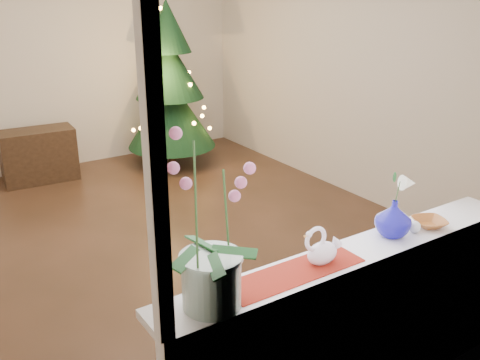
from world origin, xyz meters
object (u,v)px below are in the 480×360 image
object	(u,v)px
paperweight	(415,227)
xmas_tree	(169,85)
side_table	(39,155)
amber_dish	(429,223)
orchid_pot	(210,220)
swan	(323,245)
blue_vase	(394,216)

from	to	relation	value
paperweight	xmas_tree	distance (m)	4.30
paperweight	side_table	xyz separation A→B (m)	(-0.89, 4.51, -0.65)
paperweight	amber_dish	distance (m)	0.13
amber_dish	side_table	xyz separation A→B (m)	(-1.02, 4.50, -0.64)
orchid_pot	side_table	bearing A→B (deg)	85.51
paperweight	amber_dish	world-z (taller)	paperweight
swan	paperweight	world-z (taller)	swan
amber_dish	side_table	world-z (taller)	amber_dish
blue_vase	paperweight	size ratio (longest dim) A/B	3.48
xmas_tree	swan	bearing A→B (deg)	-107.16
swan	side_table	distance (m)	4.55
paperweight	swan	bearing A→B (deg)	177.97
swan	side_table	xyz separation A→B (m)	(-0.26, 4.48, -0.71)
blue_vase	side_table	distance (m)	4.59
orchid_pot	blue_vase	world-z (taller)	orchid_pot
xmas_tree	side_table	distance (m)	1.73
amber_dish	orchid_pot	bearing A→B (deg)	-179.95
orchid_pot	side_table	size ratio (longest dim) A/B	0.95
side_table	blue_vase	bearing A→B (deg)	-76.50
amber_dish	xmas_tree	world-z (taller)	xmas_tree
orchid_pot	amber_dish	distance (m)	1.42
xmas_tree	side_table	size ratio (longest dim) A/B	2.47
swan	orchid_pot	bearing A→B (deg)	157.17
orchid_pot	xmas_tree	distance (m)	4.66
blue_vase	xmas_tree	xyz separation A→B (m)	(0.80, 4.20, -0.04)
amber_dish	side_table	bearing A→B (deg)	102.71
swan	side_table	bearing A→B (deg)	68.79
blue_vase	paperweight	world-z (taller)	blue_vase
orchid_pot	xmas_tree	size ratio (longest dim) A/B	0.38
orchid_pot	amber_dish	world-z (taller)	orchid_pot
swan	blue_vase	world-z (taller)	blue_vase
swan	amber_dish	size ratio (longest dim) A/B	1.49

